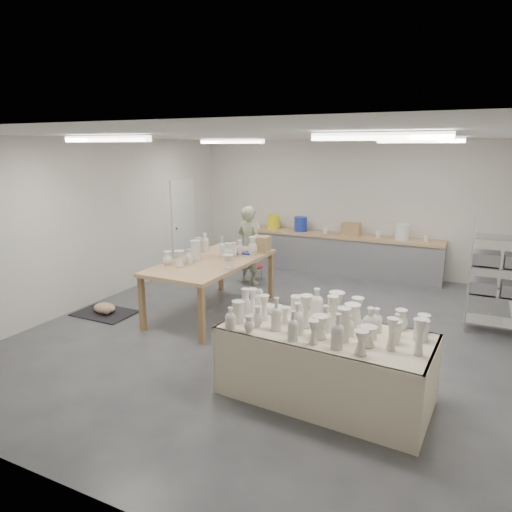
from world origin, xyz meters
The scene contains 9 objects.
room centered at (-0.11, 0.08, 2.06)m, with size 8.00×8.02×3.00m.
back_counter centered at (-0.01, 3.68, 0.49)m, with size 4.60×0.60×1.24m.
wire_shelf centered at (3.20, 1.40, 0.92)m, with size 0.88×0.48×1.80m.
drying_table centered at (1.36, -1.66, 0.46)m, with size 2.42×1.27×1.20m.
work_table centered at (-1.20, 0.31, 0.94)m, with size 1.32×2.54×1.30m.
rug centered at (-2.90, -0.69, 0.01)m, with size 1.00×0.70×0.02m, color black.
cat centered at (-2.88, -0.70, 0.11)m, with size 0.46×0.35×0.18m.
potter centered at (-1.43, 2.04, 0.83)m, with size 0.60×0.40×1.66m, color #9AA681.
red_stool centered at (-1.43, 2.31, 0.29)m, with size 0.44×0.44×0.32m.
Camera 1 is at (2.73, -6.31, 2.84)m, focal length 32.00 mm.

